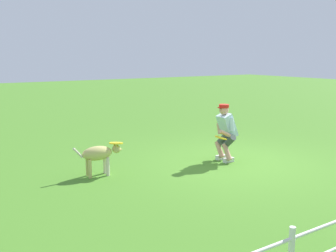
{
  "coord_description": "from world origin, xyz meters",
  "views": [
    {
      "loc": [
        5.72,
        6.02,
        2.35
      ],
      "look_at": [
        1.47,
        -0.6,
        0.9
      ],
      "focal_mm": 40.71,
      "sensor_mm": 36.0,
      "label": 1
    }
  ],
  "objects_px": {
    "person": "(226,131)",
    "dog": "(100,154)",
    "frisbee_flying": "(116,143)",
    "frisbee_held": "(221,138)"
  },
  "relations": [
    {
      "from": "dog",
      "to": "frisbee_held",
      "type": "height_order",
      "value": "frisbee_held"
    },
    {
      "from": "person",
      "to": "frisbee_flying",
      "type": "height_order",
      "value": "person"
    },
    {
      "from": "person",
      "to": "dog",
      "type": "bearing_deg",
      "value": -6.4
    },
    {
      "from": "frisbee_flying",
      "to": "frisbee_held",
      "type": "bearing_deg",
      "value": 161.3
    },
    {
      "from": "dog",
      "to": "frisbee_flying",
      "type": "relative_size",
      "value": 3.65
    },
    {
      "from": "person",
      "to": "frisbee_held",
      "type": "bearing_deg",
      "value": 38.35
    },
    {
      "from": "frisbee_flying",
      "to": "person",
      "type": "bearing_deg",
      "value": 168.34
    },
    {
      "from": "person",
      "to": "frisbee_held",
      "type": "relative_size",
      "value": 4.83
    },
    {
      "from": "person",
      "to": "dog",
      "type": "height_order",
      "value": "person"
    },
    {
      "from": "frisbee_flying",
      "to": "frisbee_held",
      "type": "relative_size",
      "value": 1.04
    }
  ]
}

